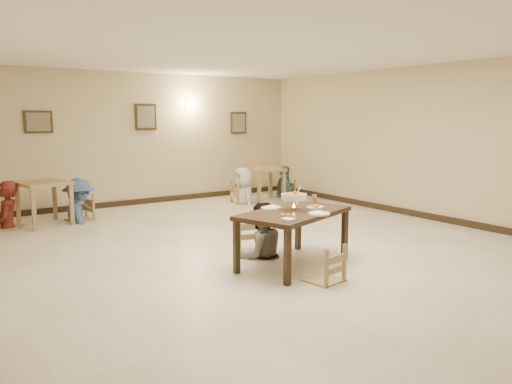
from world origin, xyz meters
TOP-DOWN VIEW (x-y plane):
  - floor at (0.00, 0.00)m, footprint 10.00×10.00m
  - ceiling at (0.00, 0.00)m, footprint 10.00×10.00m
  - wall_back at (0.00, 5.00)m, footprint 10.00×0.00m
  - wall_right at (4.00, 0.00)m, footprint 0.00×10.00m
  - baseboard_back at (0.00, 4.97)m, footprint 8.00×0.06m
  - baseboard_right at (3.97, 0.00)m, footprint 0.06×10.00m
  - picture_a at (-2.20, 4.96)m, footprint 0.55×0.04m
  - picture_b at (0.10, 4.96)m, footprint 0.50×0.04m
  - picture_c at (2.60, 4.96)m, footprint 0.45×0.04m
  - wall_sconce at (1.20, 4.96)m, footprint 0.16×0.05m
  - main_table at (-0.18, -0.81)m, footprint 1.80×1.37m
  - chair_far at (-0.26, -0.06)m, footprint 0.48×0.48m
  - chair_near at (-0.28, -1.54)m, footprint 0.41×0.41m
  - main_diner at (-0.28, -0.17)m, footprint 0.85×0.71m
  - curry_warmer at (-0.14, -0.76)m, footprint 0.39×0.34m
  - rice_plate_far at (-0.33, -0.50)m, footprint 0.31×0.31m
  - rice_plate_near at (-0.06, -1.19)m, footprint 0.28×0.28m
  - fried_plate at (0.20, -0.82)m, footprint 0.26×0.26m
  - chili_dish at (-0.45, -0.98)m, footprint 0.11×0.11m
  - napkin_cutlery at (-0.62, -1.27)m, footprint 0.16×0.23m
  - drink_glass at (0.42, -0.54)m, footprint 0.07×0.07m
  - bg_table_left at (-2.40, 3.79)m, footprint 0.98×0.98m
  - bg_table_right at (2.60, 3.77)m, footprint 0.88×0.88m
  - bg_chair_ll at (-3.04, 3.86)m, footprint 0.49×0.49m
  - bg_chair_lr at (-1.77, 3.85)m, footprint 0.45×0.45m
  - bg_chair_rl at (1.95, 3.76)m, footprint 0.46×0.46m
  - bg_chair_rr at (3.25, 3.84)m, footprint 0.41×0.41m
  - bg_diner_a at (-3.04, 3.86)m, footprint 0.56×0.72m
  - bg_diner_b at (-1.77, 3.85)m, footprint 0.63×1.08m
  - bg_diner_c at (1.95, 3.76)m, footprint 0.58×0.85m
  - bg_diner_d at (3.25, 3.84)m, footprint 0.63×1.01m

SIDE VIEW (x-z plane):
  - floor at x=0.00m, z-range 0.00..0.00m
  - baseboard_back at x=0.00m, z-range 0.00..0.12m
  - baseboard_right at x=3.97m, z-range 0.00..0.12m
  - chair_near at x=-0.28m, z-range 0.00..0.87m
  - bg_chair_rr at x=3.25m, z-range 0.00..0.88m
  - bg_chair_lr at x=-1.77m, z-range 0.00..0.96m
  - bg_chair_rl at x=1.95m, z-range 0.00..0.98m
  - chair_far at x=-0.26m, z-range 0.00..1.02m
  - bg_chair_ll at x=-3.04m, z-range 0.00..1.04m
  - bg_table_right at x=2.60m, z-range 0.25..1.04m
  - main_table at x=-0.18m, z-range 0.29..1.04m
  - bg_table_left at x=-2.40m, z-range 0.27..1.09m
  - chili_dish at x=-0.45m, z-range 0.75..0.77m
  - napkin_cutlery at x=-0.62m, z-range 0.75..0.78m
  - rice_plate_near at x=-0.06m, z-range 0.73..0.80m
  - rice_plate_far at x=-0.33m, z-range 0.73..0.80m
  - fried_plate at x=0.20m, z-range 0.74..0.80m
  - main_diner at x=-0.28m, z-range 0.00..1.57m
  - bg_diner_d at x=3.25m, z-range 0.00..1.61m
  - drink_glass at x=0.42m, z-range 0.75..0.88m
  - bg_diner_b at x=-1.77m, z-range 0.00..1.66m
  - bg_diner_c at x=1.95m, z-range 0.00..1.67m
  - bg_diner_a at x=-3.04m, z-range 0.00..1.74m
  - curry_warmer at x=-0.14m, z-range 0.78..1.09m
  - wall_back at x=0.00m, z-range -3.50..6.50m
  - wall_right at x=4.00m, z-range -3.50..6.50m
  - picture_c at x=2.60m, z-range 1.57..2.12m
  - picture_a at x=-2.20m, z-range 1.67..2.12m
  - picture_b at x=0.10m, z-range 1.70..2.30m
  - wall_sconce at x=1.20m, z-range 2.19..2.41m
  - ceiling at x=0.00m, z-range 3.00..3.00m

